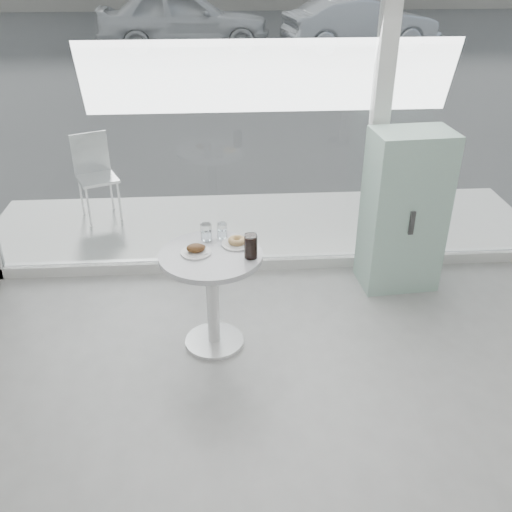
{
  "coord_description": "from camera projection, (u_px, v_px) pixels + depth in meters",
  "views": [
    {
      "loc": [
        -0.41,
        -1.54,
        2.67
      ],
      "look_at": [
        -0.2,
        1.7,
        0.85
      ],
      "focal_mm": 40.0,
      "sensor_mm": 36.0,
      "label": 1
    }
  ],
  "objects": [
    {
      "name": "storefront",
      "position": [
        280.0,
        78.0,
        4.45
      ],
      "size": [
        5.0,
        0.14,
        3.0
      ],
      "color": "white",
      "rests_on": "ground"
    },
    {
      "name": "water_tumbler_a",
      "position": [
        206.0,
        233.0,
        4.07
      ],
      "size": [
        0.08,
        0.08,
        0.13
      ],
      "color": "white",
      "rests_on": "main_table"
    },
    {
      "name": "plate_donut",
      "position": [
        237.0,
        242.0,
        4.02
      ],
      "size": [
        0.22,
        0.22,
        0.05
      ],
      "color": "white",
      "rests_on": "main_table"
    },
    {
      "name": "plate_fritter",
      "position": [
        196.0,
        250.0,
        3.91
      ],
      "size": [
        0.21,
        0.21,
        0.07
      ],
      "color": "white",
      "rests_on": "main_table"
    },
    {
      "name": "car_silver",
      "position": [
        360.0,
        24.0,
        15.02
      ],
      "size": [
        4.22,
        2.13,
        1.33
      ],
      "primitive_type": "imported",
      "rotation": [
        0.0,
        0.0,
        1.76
      ],
      "color": "#B1B4B9",
      "rests_on": "street"
    },
    {
      "name": "room_shell",
      "position": [
        415.0,
        337.0,
        1.25
      ],
      "size": [
        6.0,
        6.0,
        6.0
      ],
      "color": "silver",
      "rests_on": "ground"
    },
    {
      "name": "main_table",
      "position": [
        212.0,
        280.0,
        4.03
      ],
      "size": [
        0.72,
        0.72,
        0.77
      ],
      "color": "white",
      "rests_on": "ground"
    },
    {
      "name": "water_tumbler_b",
      "position": [
        222.0,
        232.0,
        4.1
      ],
      "size": [
        0.07,
        0.07,
        0.12
      ],
      "color": "white",
      "rests_on": "main_table"
    },
    {
      "name": "car_white",
      "position": [
        184.0,
        19.0,
        15.07
      ],
      "size": [
        4.6,
        2.04,
        1.54
      ],
      "primitive_type": "imported",
      "rotation": [
        0.0,
        0.0,
        1.62
      ],
      "color": "silver",
      "rests_on": "street"
    },
    {
      "name": "patio_chair",
      "position": [
        95.0,
        171.0,
        5.92
      ],
      "size": [
        0.5,
        0.5,
        0.88
      ],
      "rotation": [
        0.0,
        0.0,
        0.42
      ],
      "color": "white",
      "rests_on": "patio_deck"
    },
    {
      "name": "street",
      "position": [
        231.0,
        42.0,
        16.6
      ],
      "size": [
        40.0,
        24.0,
        0.0
      ],
      "primitive_type": "cube",
      "color": "#3C3C3C",
      "rests_on": "ground"
    },
    {
      "name": "cola_glass",
      "position": [
        251.0,
        247.0,
        3.83
      ],
      "size": [
        0.09,
        0.09,
        0.17
      ],
      "color": "white",
      "rests_on": "main_table"
    },
    {
      "name": "mint_cabinet",
      "position": [
        404.0,
        211.0,
        4.73
      ],
      "size": [
        0.66,
        0.47,
        1.36
      ],
      "rotation": [
        0.0,
        0.0,
        0.08
      ],
      "color": "#A1CEBC",
      "rests_on": "ground"
    },
    {
      "name": "patio_deck",
      "position": [
        262.0,
        226.0,
        5.97
      ],
      "size": [
        5.6,
        1.6,
        0.05
      ],
      "primitive_type": "cube",
      "color": "white",
      "rests_on": "ground"
    }
  ]
}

